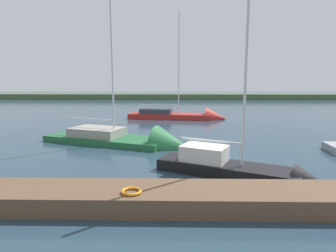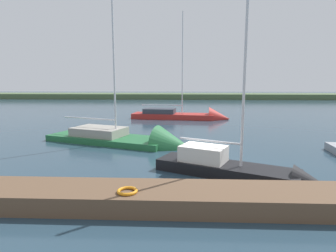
# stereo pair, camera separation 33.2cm
# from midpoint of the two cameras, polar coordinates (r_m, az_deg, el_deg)

# --- Properties ---
(ground_plane) EXTENTS (200.00, 200.00, 0.00)m
(ground_plane) POSITION_cam_midpoint_polar(r_m,az_deg,el_deg) (13.87, 6.41, -8.27)
(ground_plane) COLOR #263D4C
(far_shoreline) EXTENTS (180.00, 8.00, 2.40)m
(far_shoreline) POSITION_cam_midpoint_polar(r_m,az_deg,el_deg) (67.24, 2.25, 5.57)
(far_shoreline) COLOR #4C603D
(far_shoreline) RESTS_ON ground_plane
(dock_pier) EXTENTS (25.22, 1.93, 0.64)m
(dock_pier) POSITION_cam_midpoint_polar(r_m,az_deg,el_deg) (9.64, 8.88, -14.27)
(dock_pier) COLOR brown
(dock_pier) RESTS_ON ground_plane
(life_ring_buoy) EXTENTS (0.66, 0.66, 0.10)m
(life_ring_buoy) POSITION_cam_midpoint_polar(r_m,az_deg,el_deg) (9.18, -8.46, -12.99)
(life_ring_buoy) COLOR orange
(life_ring_buoy) RESTS_ON dock_pier
(sailboat_far_left) EXTENTS (10.91, 3.86, 12.50)m
(sailboat_far_left) POSITION_cam_midpoint_polar(r_m,az_deg,el_deg) (31.07, 3.05, 1.84)
(sailboat_far_left) COLOR #B22823
(sailboat_far_left) RESTS_ON ground_plane
(sailboat_inner_slip) EXTENTS (10.73, 6.13, 10.80)m
(sailboat_inner_slip) POSITION_cam_midpoint_polar(r_m,az_deg,el_deg) (18.61, -7.43, -3.50)
(sailboat_inner_slip) COLOR #236638
(sailboat_inner_slip) RESTS_ON ground_plane
(sailboat_mid_channel) EXTENTS (7.28, 4.67, 9.35)m
(sailboat_mid_channel) POSITION_cam_midpoint_polar(r_m,az_deg,el_deg) (12.68, 14.36, -9.26)
(sailboat_mid_channel) COLOR black
(sailboat_mid_channel) RESTS_ON ground_plane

